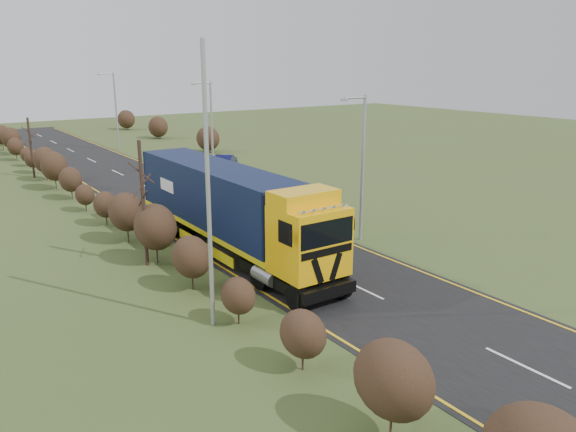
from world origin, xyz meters
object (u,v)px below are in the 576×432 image
Objects in this scene: streetlight_near at (362,163)px; speed_sign at (230,174)px; car_blue_sedan at (225,162)px; car_red_hatchback at (239,181)px; lorry at (229,206)px.

streetlight_near is 3.60× the size of speed_sign.
car_blue_sedan is at bearing 63.68° from speed_sign.
speed_sign is at bearing 102.85° from car_blue_sedan.
streetlight_near is at bearing 101.41° from car_red_hatchback.
car_blue_sedan is at bearing 62.30° from lorry.
streetlight_near is (-1.18, -15.21, 3.69)m from car_red_hatchback.
car_blue_sedan is at bearing -94.67° from car_red_hatchback.
lorry reaches higher than car_red_hatchback.
car_red_hatchback is at bearing 58.60° from lorry.
lorry is at bearing -119.06° from speed_sign.
lorry is 7.49m from streetlight_near.
car_red_hatchback is 0.81× the size of car_blue_sedan.
car_red_hatchback is 15.70m from streetlight_near.
car_blue_sedan is (2.74, 7.32, 0.12)m from car_red_hatchback.
speed_sign is at bearing 61.16° from lorry.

